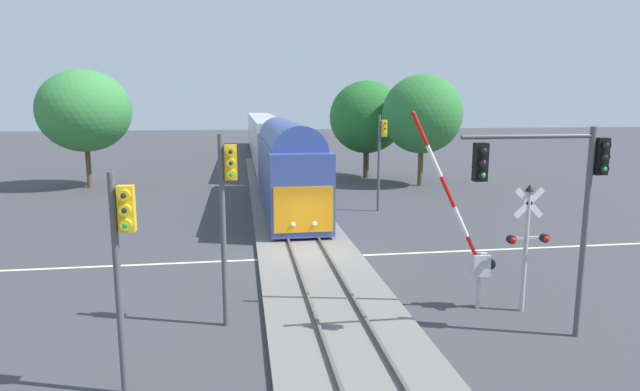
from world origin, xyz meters
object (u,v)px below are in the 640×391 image
object	(u,v)px
traffic_signal_near_left	(122,249)
oak_far_right	(422,114)
pine_left_background	(84,111)
crossing_gate_near	(473,247)
elm_centre_background	(367,117)
traffic_signal_near_right	(555,182)
traffic_signal_far_side	(381,147)
traffic_signal_median	(227,200)
commuter_train	(269,141)
crossing_signal_mast	(527,235)

from	to	relation	value
traffic_signal_near_left	oak_far_right	world-z (taller)	oak_far_right
pine_left_background	oak_far_right	distance (m)	25.98
crossing_gate_near	elm_centre_background	world-z (taller)	elm_centre_background
traffic_signal_near_right	traffic_signal_far_side	size ratio (longest dim) A/B	1.02
crossing_gate_near	traffic_signal_near_right	xyz separation A→B (m)	(1.09, -2.43, 2.42)
traffic_signal_median	pine_left_background	distance (m)	30.29
crossing_gate_near	traffic_signal_median	xyz separation A→B (m)	(-7.62, -0.20, 1.77)
crossing_gate_near	traffic_signal_near_left	distance (m)	10.56
traffic_signal_median	traffic_signal_near_right	bearing A→B (deg)	-14.39
commuter_train	crossing_gate_near	xyz separation A→B (m)	(4.39, -37.89, -0.70)
crossing_signal_mast	traffic_signal_far_side	world-z (taller)	traffic_signal_far_side
traffic_signal_median	commuter_train	bearing A→B (deg)	85.16
traffic_signal_near_right	pine_left_background	world-z (taller)	pine_left_background
traffic_signal_median	crossing_gate_near	bearing A→B (deg)	1.49
crossing_gate_near	oak_far_right	distance (m)	26.24
commuter_train	pine_left_background	xyz separation A→B (m)	(-14.51, -10.06, 3.19)
crossing_signal_mast	elm_centre_background	xyz separation A→B (m)	(2.12, 30.43, 2.80)
crossing_gate_near	crossing_signal_mast	xyz separation A→B (m)	(1.55, -0.47, 0.46)
crossing_signal_mast	traffic_signal_near_right	size ratio (longest dim) A/B	0.69
traffic_signal_near_right	traffic_signal_median	bearing A→B (deg)	165.61
elm_centre_background	crossing_signal_mast	bearing A→B (deg)	-93.98
traffic_signal_near_right	elm_centre_background	xyz separation A→B (m)	(2.57, 32.40, 0.84)
crossing_gate_near	traffic_signal_far_side	xyz separation A→B (m)	(1.16, 15.62, 1.86)
traffic_signal_far_side	elm_centre_background	distance (m)	14.63
crossing_gate_near	traffic_signal_median	world-z (taller)	crossing_gate_near
crossing_signal_mast	elm_centre_background	bearing A→B (deg)	86.02
traffic_signal_median	pine_left_background	world-z (taller)	pine_left_background
traffic_signal_near_left	traffic_signal_median	world-z (taller)	traffic_signal_median
traffic_signal_near_left	traffic_signal_near_right	bearing A→B (deg)	6.69
pine_left_background	traffic_signal_near_right	bearing A→B (deg)	-56.56
crossing_gate_near	traffic_signal_far_side	world-z (taller)	crossing_gate_near
traffic_signal_median	crossing_signal_mast	bearing A→B (deg)	-1.67
commuter_train	traffic_signal_near_left	size ratio (longest dim) A/B	12.34
oak_far_right	elm_centre_background	size ratio (longest dim) A/B	1.04
traffic_signal_median	pine_left_background	bearing A→B (deg)	111.92
crossing_gate_near	traffic_signal_near_right	bearing A→B (deg)	-65.79
commuter_train	traffic_signal_median	size ratio (longest dim) A/B	11.09
traffic_signal_near_left	oak_far_right	size ratio (longest dim) A/B	0.58
crossing_gate_near	traffic_signal_near_left	bearing A→B (deg)	-159.25
traffic_signal_near_left	pine_left_background	size ratio (longest dim) A/B	0.56
crossing_gate_near	pine_left_background	distance (m)	33.87
crossing_gate_near	traffic_signal_near_left	size ratio (longest dim) A/B	1.24
commuter_train	elm_centre_background	bearing A→B (deg)	-44.57
traffic_signal_near_left	pine_left_background	bearing A→B (deg)	106.11
crossing_signal_mast	oak_far_right	distance (m)	26.27
crossing_gate_near	traffic_signal_far_side	bearing A→B (deg)	85.76
traffic_signal_median	pine_left_background	xyz separation A→B (m)	(-11.28, 28.03, 2.12)
commuter_train	oak_far_right	distance (m)	17.36
traffic_signal_median	traffic_signal_far_side	xyz separation A→B (m)	(8.77, 15.81, 0.10)
traffic_signal_median	pine_left_background	size ratio (longest dim) A/B	0.63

